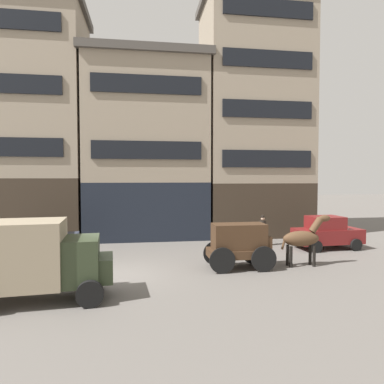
% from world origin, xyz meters
% --- Properties ---
extents(ground_plane, '(120.00, 120.00, 0.00)m').
position_xyz_m(ground_plane, '(0.00, 0.00, 0.00)').
color(ground_plane, '#605B56').
extents(building_far_left, '(10.36, 6.02, 15.28)m').
position_xyz_m(building_far_left, '(-7.64, 9.77, 7.68)').
color(building_far_left, '#33281E').
rests_on(building_far_left, ground_plane).
extents(building_center_left, '(8.42, 6.02, 12.12)m').
position_xyz_m(building_center_left, '(1.40, 9.77, 6.10)').
color(building_center_left, black).
rests_on(building_center_left, ground_plane).
extents(building_center_right, '(7.56, 6.02, 16.77)m').
position_xyz_m(building_center_right, '(9.04, 9.77, 8.43)').
color(building_center_right, '#33281E').
rests_on(building_center_right, ground_plane).
extents(cargo_wagon, '(2.90, 1.51, 1.98)m').
position_xyz_m(cargo_wagon, '(5.30, 0.38, 1.15)').
color(cargo_wagon, '#3D2819').
rests_on(cargo_wagon, ground_plane).
extents(draft_horse, '(2.34, 0.60, 2.30)m').
position_xyz_m(draft_horse, '(8.25, 0.38, 1.27)').
color(draft_horse, '#513823').
rests_on(draft_horse, ground_plane).
extents(delivery_truck_near, '(4.48, 2.45, 2.62)m').
position_xyz_m(delivery_truck_near, '(-2.29, -2.52, 1.42)').
color(delivery_truck_near, '#2D3823').
rests_on(delivery_truck_near, ground_plane).
extents(sedan_dark, '(3.78, 2.02, 1.83)m').
position_xyz_m(sedan_dark, '(11.34, 3.70, 0.91)').
color(sedan_dark, maroon).
rests_on(sedan_dark, ground_plane).
extents(sedan_light, '(3.85, 2.18, 1.83)m').
position_xyz_m(sedan_light, '(-3.99, 3.84, 0.91)').
color(sedan_light, '#333847').
rests_on(sedan_light, ground_plane).
extents(pedestrian_officer, '(0.49, 0.49, 1.79)m').
position_xyz_m(pedestrian_officer, '(8.05, 5.01, 0.98)').
color(pedestrian_officer, black).
rests_on(pedestrian_officer, ground_plane).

